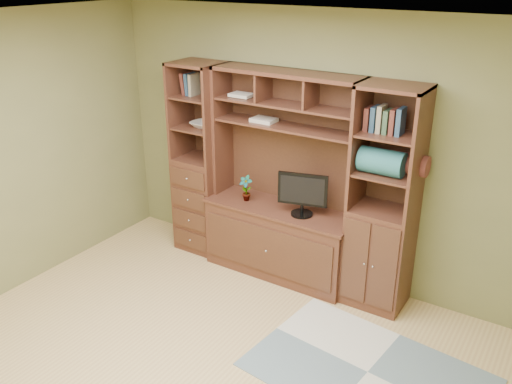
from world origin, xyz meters
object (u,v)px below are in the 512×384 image
Objects in this scene: center_hutch at (280,180)px; monitor at (303,187)px; left_tower at (201,160)px; right_tower at (384,201)px.

monitor is at bearing -7.57° from center_hutch.
right_tower is at bearing 0.00° from left_tower.
left_tower is at bearing 180.00° from right_tower.
monitor is at bearing -3.40° from left_tower.
monitor is (0.26, -0.03, -0.01)m from center_hutch.
left_tower is 1.00× the size of right_tower.
center_hutch is 1.00× the size of right_tower.
center_hutch and right_tower have the same top height.
right_tower reaches higher than monitor.
left_tower is 1.27m from monitor.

